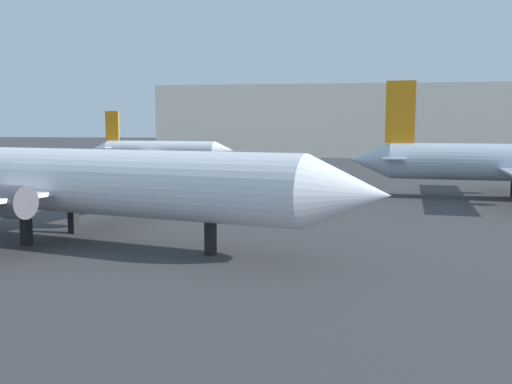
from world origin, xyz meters
TOP-DOWN VIEW (x-y plane):
  - airplane_on_taxiway at (-12.41, 22.91)m, footprint 36.62×22.01m
  - airplane_far_right at (-24.97, 80.36)m, footprint 24.76×21.30m
  - terminal_building at (4.38, 122.94)m, footprint 79.73×23.03m

SIDE VIEW (x-z plane):
  - airplane_far_right at x=-24.97m, z-range -1.66..7.38m
  - airplane_on_taxiway at x=-12.41m, z-range -2.34..9.44m
  - terminal_building at x=4.38m, z-range 0.00..15.23m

